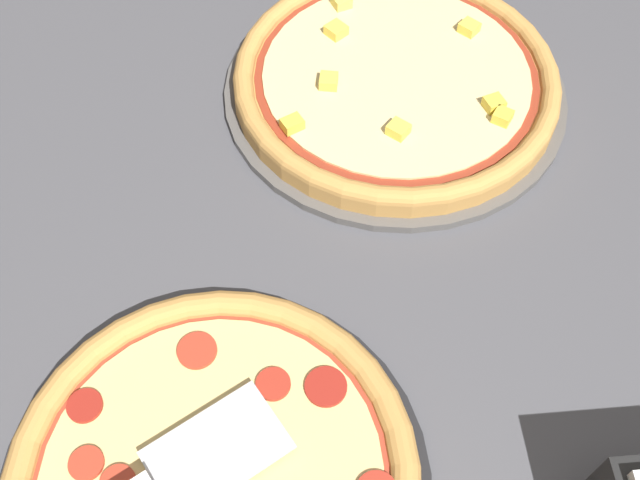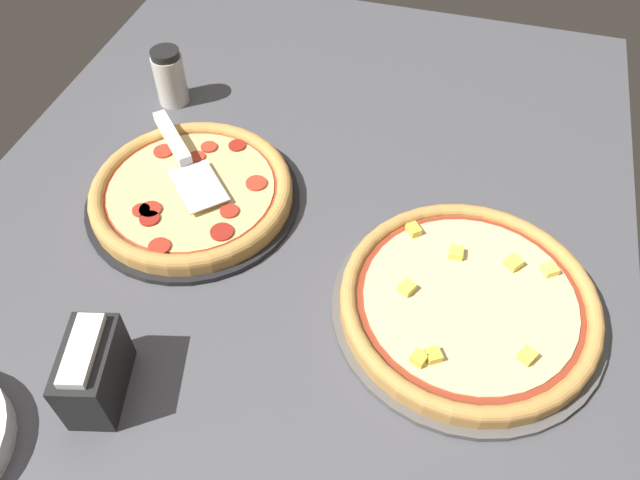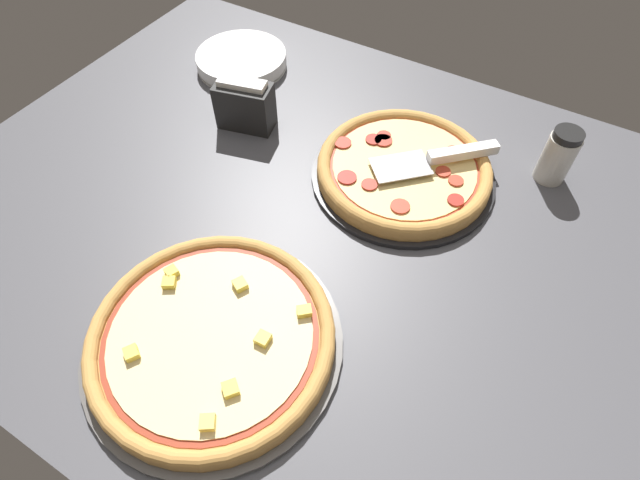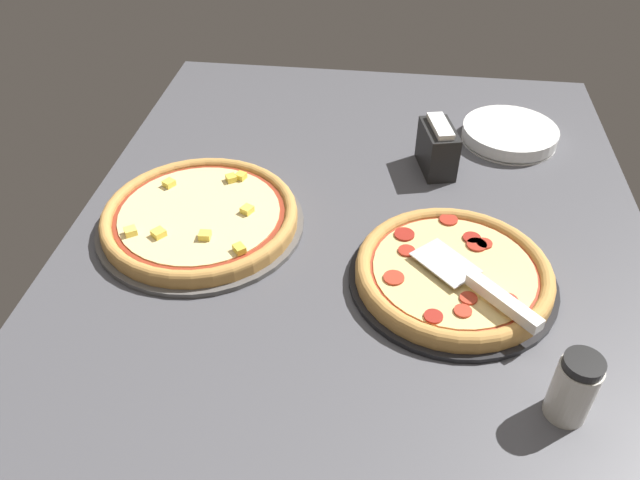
{
  "view_description": "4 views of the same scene",
  "coord_description": "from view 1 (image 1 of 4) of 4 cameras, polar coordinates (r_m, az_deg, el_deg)",
  "views": [
    {
      "loc": [
        6.64,
        -33.21,
        63.05
      ],
      "look_at": [
        0.08,
        6.44,
        3.0
      ],
      "focal_mm": 42.0,
      "sensor_mm": 36.0,
      "label": 1
    },
    {
      "loc": [
        59.89,
        23.54,
        76.14
      ],
      "look_at": [
        0.08,
        6.44,
        3.0
      ],
      "focal_mm": 35.0,
      "sensor_mm": 36.0,
      "label": 2
    },
    {
      "loc": [
        -26.19,
        50.93,
        70.32
      ],
      "look_at": [
        0.08,
        6.44,
        3.0
      ],
      "focal_mm": 28.0,
      "sensor_mm": 36.0,
      "label": 3
    },
    {
      "loc": [
        -84.87,
        -4.38,
        75.06
      ],
      "look_at": [
        0.08,
        6.44,
        3.0
      ],
      "focal_mm": 35.0,
      "sensor_mm": 36.0,
      "label": 4
    }
  ],
  "objects": [
    {
      "name": "pizza_back",
      "position": [
        0.88,
        5.8,
        12.17
      ],
      "size": [
        37.09,
        37.09,
        3.55
      ],
      "color": "#C68E47",
      "rests_on": "pizza_pan_back"
    },
    {
      "name": "pizza_front",
      "position": [
        0.64,
        -8.18,
        -17.34
      ],
      "size": [
        33.63,
        33.63,
        3.13
      ],
      "color": "#C68E47",
      "rests_on": "pizza_pan_front"
    },
    {
      "name": "pizza_pan_back",
      "position": [
        0.89,
        5.69,
        11.22
      ],
      "size": [
        39.46,
        39.46,
        1.0
      ],
      "primitive_type": "cylinder",
      "color": "#565451",
      "rests_on": "ground_plane"
    },
    {
      "name": "ground_plane",
      "position": [
        0.73,
        -0.89,
        -6.23
      ],
      "size": [
        154.3,
        109.68,
        3.6
      ],
      "primitive_type": "cube",
      "color": "#4C4C51"
    }
  ]
}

